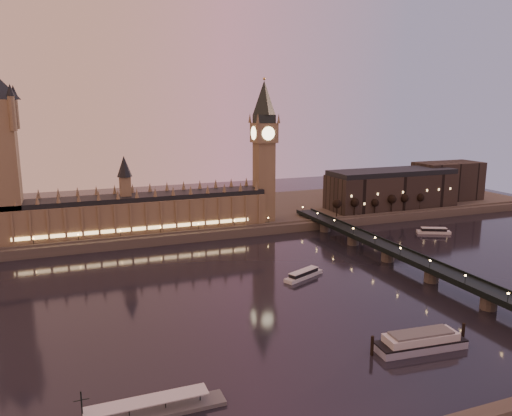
# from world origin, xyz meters

# --- Properties ---
(ground) EXTENTS (700.00, 700.00, 0.00)m
(ground) POSITION_xyz_m (0.00, 0.00, 0.00)
(ground) COLOR black
(ground) RESTS_ON ground
(far_embankment) EXTENTS (560.00, 130.00, 6.00)m
(far_embankment) POSITION_xyz_m (30.00, 165.00, 3.00)
(far_embankment) COLOR #423D35
(far_embankment) RESTS_ON ground
(palace_of_westminster) EXTENTS (180.00, 26.62, 52.00)m
(palace_of_westminster) POSITION_xyz_m (-40.12, 120.99, 21.71)
(palace_of_westminster) COLOR brown
(palace_of_westminster) RESTS_ON ground
(big_ben) EXTENTS (17.68, 17.68, 104.00)m
(big_ben) POSITION_xyz_m (53.99, 120.99, 63.95)
(big_ben) COLOR brown
(big_ben) RESTS_ON ground
(westminster_bridge) EXTENTS (13.20, 260.00, 15.30)m
(westminster_bridge) POSITION_xyz_m (91.61, 0.00, 5.52)
(westminster_bridge) COLOR black
(westminster_bridge) RESTS_ON ground
(city_block) EXTENTS (155.00, 45.00, 34.00)m
(city_block) POSITION_xyz_m (194.94, 130.93, 22.24)
(city_block) COLOR black
(city_block) RESTS_ON ground
(bare_tree_0) EXTENTS (6.28, 6.28, 12.76)m
(bare_tree_0) POSITION_xyz_m (111.18, 109.00, 15.53)
(bare_tree_0) COLOR black
(bare_tree_0) RESTS_ON ground
(bare_tree_1) EXTENTS (6.28, 6.28, 12.76)m
(bare_tree_1) POSITION_xyz_m (126.84, 109.00, 15.53)
(bare_tree_1) COLOR black
(bare_tree_1) RESTS_ON ground
(bare_tree_2) EXTENTS (6.28, 6.28, 12.76)m
(bare_tree_2) POSITION_xyz_m (142.49, 109.00, 15.53)
(bare_tree_2) COLOR black
(bare_tree_2) RESTS_ON ground
(bare_tree_3) EXTENTS (6.28, 6.28, 12.76)m
(bare_tree_3) POSITION_xyz_m (158.15, 109.00, 15.53)
(bare_tree_3) COLOR black
(bare_tree_3) RESTS_ON ground
(bare_tree_4) EXTENTS (6.28, 6.28, 12.76)m
(bare_tree_4) POSITION_xyz_m (173.80, 109.00, 15.53)
(bare_tree_4) COLOR black
(bare_tree_4) RESTS_ON ground
(bare_tree_5) EXTENTS (6.28, 6.28, 12.76)m
(bare_tree_5) POSITION_xyz_m (189.46, 109.00, 15.53)
(bare_tree_5) COLOR black
(bare_tree_5) RESTS_ON ground
(cruise_boat_a) EXTENTS (26.16, 16.01, 4.19)m
(cruise_boat_a) POSITION_xyz_m (32.47, 10.94, 1.84)
(cruise_boat_a) COLOR silver
(cruise_boat_a) RESTS_ON ground
(cruise_boat_b) EXTENTS (23.51, 15.42, 4.30)m
(cruise_boat_b) POSITION_xyz_m (162.00, 61.25, 1.90)
(cruise_boat_b) COLOR silver
(cruise_boat_b) RESTS_ON ground
(moored_barge) EXTENTS (40.85, 12.95, 7.51)m
(moored_barge) POSITION_xyz_m (37.98, -76.81, 3.17)
(moored_barge) COLOR #909AB7
(moored_barge) RESTS_ON ground
(pontoon_pier) EXTENTS (45.11, 7.52, 12.03)m
(pontoon_pier) POSITION_xyz_m (-64.44, -81.04, 1.30)
(pontoon_pier) COLOR #595B5E
(pontoon_pier) RESTS_ON ground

